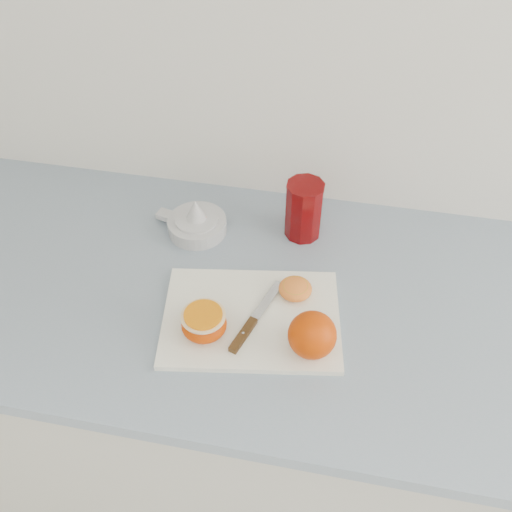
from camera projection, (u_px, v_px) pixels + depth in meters
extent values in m
cube|color=beige|center=(254.00, 412.00, 1.42)|extent=(2.22, 0.60, 0.86)
cube|color=#8E97A7|center=(253.00, 295.00, 1.10)|extent=(2.27, 0.64, 0.03)
cube|color=white|center=(251.00, 318.00, 1.03)|extent=(0.35, 0.28, 0.01)
sphere|color=#D35702|center=(312.00, 335.00, 0.95)|extent=(0.08, 0.08, 0.08)
ellipsoid|color=#D35702|center=(204.00, 324.00, 0.99)|extent=(0.08, 0.08, 0.04)
cylinder|color=#FAD79A|center=(203.00, 316.00, 0.97)|extent=(0.08, 0.08, 0.00)
cylinder|color=orange|center=(203.00, 315.00, 0.97)|extent=(0.07, 0.07, 0.00)
ellipsoid|color=orange|center=(295.00, 289.00, 1.06)|extent=(0.06, 0.06, 0.03)
cylinder|color=orange|center=(295.00, 286.00, 1.05)|extent=(0.05, 0.05, 0.00)
cube|color=#483012|center=(243.00, 335.00, 0.99)|extent=(0.04, 0.08, 0.01)
cube|color=#B7B7BC|center=(267.00, 300.00, 1.05)|extent=(0.05, 0.10, 0.00)
cylinder|color=#B7B7BC|center=(243.00, 335.00, 0.99)|extent=(0.00, 0.00, 0.01)
cylinder|color=silver|center=(197.00, 225.00, 1.19)|extent=(0.12, 0.12, 0.03)
cylinder|color=silver|center=(197.00, 219.00, 1.18)|extent=(0.09, 0.09, 0.01)
cone|color=silver|center=(196.00, 209.00, 1.16)|extent=(0.04, 0.04, 0.05)
cube|color=silver|center=(167.00, 215.00, 1.22)|extent=(0.04, 0.03, 0.01)
ellipsoid|color=red|center=(200.00, 220.00, 1.17)|extent=(0.01, 0.01, 0.00)
ellipsoid|color=red|center=(194.00, 213.00, 1.19)|extent=(0.01, 0.01, 0.00)
ellipsoid|color=red|center=(193.00, 220.00, 1.17)|extent=(0.01, 0.01, 0.00)
ellipsoid|color=red|center=(205.00, 217.00, 1.18)|extent=(0.01, 0.01, 0.00)
cylinder|color=#640406|center=(304.00, 210.00, 1.16)|extent=(0.08, 0.08, 0.12)
cylinder|color=#FF4F00|center=(302.00, 228.00, 1.19)|extent=(0.06, 0.06, 0.02)
cylinder|color=#640406|center=(306.00, 186.00, 1.11)|extent=(0.08, 0.08, 0.00)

